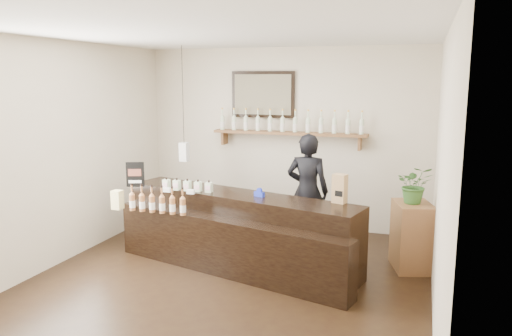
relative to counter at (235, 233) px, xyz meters
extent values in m
plane|color=black|center=(0.10, -0.58, -0.42)|extent=(5.00, 5.00, 0.00)
plane|color=beige|center=(0.10, 1.92, 0.98)|extent=(4.50, 0.00, 4.50)
plane|color=beige|center=(0.10, -3.08, 0.98)|extent=(4.50, 0.00, 4.50)
plane|color=beige|center=(-2.15, -0.58, 0.98)|extent=(0.00, 5.00, 5.00)
plane|color=beige|center=(2.35, -0.58, 0.98)|extent=(0.00, 5.00, 5.00)
plane|color=white|center=(0.10, -0.58, 2.38)|extent=(5.00, 5.00, 0.00)
cube|color=brown|center=(0.20, 1.79, 1.08)|extent=(2.40, 0.25, 0.04)
cube|color=brown|center=(-0.88, 1.82, 0.96)|extent=(0.04, 0.20, 0.20)
cube|color=brown|center=(1.28, 1.82, 0.96)|extent=(0.04, 0.20, 0.20)
cube|color=black|center=(-0.25, 1.89, 1.66)|extent=(1.02, 0.04, 0.72)
cube|color=#423A2B|center=(-0.25, 1.86, 1.66)|extent=(0.92, 0.01, 0.62)
cube|color=white|center=(-1.20, 1.02, 0.83)|extent=(0.12, 0.12, 0.28)
cylinder|color=black|center=(-1.20, 1.02, 1.67)|extent=(0.01, 0.01, 1.41)
cylinder|color=silver|center=(-0.90, 1.79, 1.20)|extent=(0.07, 0.07, 0.20)
cone|color=silver|center=(-0.90, 1.79, 1.33)|extent=(0.07, 0.07, 0.05)
cylinder|color=silver|center=(-0.90, 1.79, 1.39)|extent=(0.02, 0.02, 0.07)
cylinder|color=gold|center=(-0.90, 1.79, 1.43)|extent=(0.03, 0.03, 0.02)
cylinder|color=white|center=(-0.90, 1.79, 1.18)|extent=(0.07, 0.07, 0.09)
cylinder|color=silver|center=(-0.70, 1.79, 1.20)|extent=(0.07, 0.07, 0.20)
cone|color=silver|center=(-0.70, 1.79, 1.33)|extent=(0.07, 0.07, 0.05)
cylinder|color=silver|center=(-0.70, 1.79, 1.39)|extent=(0.02, 0.02, 0.07)
cylinder|color=gold|center=(-0.70, 1.79, 1.43)|extent=(0.03, 0.03, 0.02)
cylinder|color=white|center=(-0.70, 1.79, 1.18)|extent=(0.07, 0.07, 0.09)
cylinder|color=silver|center=(-0.50, 1.79, 1.20)|extent=(0.07, 0.07, 0.20)
cone|color=silver|center=(-0.50, 1.79, 1.33)|extent=(0.07, 0.07, 0.05)
cylinder|color=silver|center=(-0.50, 1.79, 1.39)|extent=(0.02, 0.02, 0.07)
cylinder|color=gold|center=(-0.50, 1.79, 1.43)|extent=(0.03, 0.03, 0.02)
cylinder|color=white|center=(-0.50, 1.79, 1.18)|extent=(0.07, 0.07, 0.09)
cylinder|color=silver|center=(-0.30, 1.79, 1.20)|extent=(0.07, 0.07, 0.20)
cone|color=silver|center=(-0.30, 1.79, 1.33)|extent=(0.07, 0.07, 0.05)
cylinder|color=silver|center=(-0.30, 1.79, 1.39)|extent=(0.02, 0.02, 0.07)
cylinder|color=gold|center=(-0.30, 1.79, 1.43)|extent=(0.03, 0.03, 0.02)
cylinder|color=white|center=(-0.30, 1.79, 1.18)|extent=(0.07, 0.07, 0.09)
cylinder|color=silver|center=(-0.10, 1.79, 1.20)|extent=(0.07, 0.07, 0.20)
cone|color=silver|center=(-0.10, 1.79, 1.33)|extent=(0.07, 0.07, 0.05)
cylinder|color=silver|center=(-0.10, 1.79, 1.39)|extent=(0.02, 0.02, 0.07)
cylinder|color=gold|center=(-0.10, 1.79, 1.43)|extent=(0.03, 0.03, 0.02)
cylinder|color=white|center=(-0.10, 1.79, 1.18)|extent=(0.07, 0.07, 0.09)
cylinder|color=silver|center=(0.10, 1.79, 1.20)|extent=(0.07, 0.07, 0.20)
cone|color=silver|center=(0.10, 1.79, 1.33)|extent=(0.07, 0.07, 0.05)
cylinder|color=silver|center=(0.10, 1.79, 1.39)|extent=(0.02, 0.02, 0.07)
cylinder|color=gold|center=(0.10, 1.79, 1.43)|extent=(0.03, 0.03, 0.02)
cylinder|color=white|center=(0.10, 1.79, 1.18)|extent=(0.07, 0.07, 0.09)
cylinder|color=silver|center=(0.30, 1.79, 1.20)|extent=(0.07, 0.07, 0.20)
cone|color=silver|center=(0.30, 1.79, 1.33)|extent=(0.07, 0.07, 0.05)
cylinder|color=silver|center=(0.30, 1.79, 1.39)|extent=(0.02, 0.02, 0.07)
cylinder|color=gold|center=(0.30, 1.79, 1.43)|extent=(0.03, 0.03, 0.02)
cylinder|color=white|center=(0.30, 1.79, 1.18)|extent=(0.07, 0.07, 0.09)
cylinder|color=silver|center=(0.50, 1.79, 1.20)|extent=(0.07, 0.07, 0.20)
cone|color=silver|center=(0.50, 1.79, 1.33)|extent=(0.07, 0.07, 0.05)
cylinder|color=silver|center=(0.50, 1.79, 1.39)|extent=(0.02, 0.02, 0.07)
cylinder|color=gold|center=(0.50, 1.79, 1.43)|extent=(0.03, 0.03, 0.02)
cylinder|color=white|center=(0.50, 1.79, 1.18)|extent=(0.07, 0.07, 0.09)
cylinder|color=silver|center=(0.70, 1.79, 1.20)|extent=(0.07, 0.07, 0.20)
cone|color=silver|center=(0.70, 1.79, 1.33)|extent=(0.07, 0.07, 0.05)
cylinder|color=silver|center=(0.70, 1.79, 1.39)|extent=(0.02, 0.02, 0.07)
cylinder|color=gold|center=(0.70, 1.79, 1.43)|extent=(0.03, 0.03, 0.02)
cylinder|color=white|center=(0.70, 1.79, 1.18)|extent=(0.07, 0.07, 0.09)
cylinder|color=silver|center=(0.90, 1.79, 1.20)|extent=(0.07, 0.07, 0.20)
cone|color=silver|center=(0.90, 1.79, 1.33)|extent=(0.07, 0.07, 0.05)
cylinder|color=silver|center=(0.90, 1.79, 1.39)|extent=(0.02, 0.02, 0.07)
cylinder|color=gold|center=(0.90, 1.79, 1.43)|extent=(0.03, 0.03, 0.02)
cylinder|color=white|center=(0.90, 1.79, 1.18)|extent=(0.07, 0.07, 0.09)
cylinder|color=silver|center=(1.10, 1.79, 1.20)|extent=(0.07, 0.07, 0.20)
cone|color=silver|center=(1.10, 1.79, 1.33)|extent=(0.07, 0.07, 0.05)
cylinder|color=silver|center=(1.10, 1.79, 1.39)|extent=(0.02, 0.02, 0.07)
cylinder|color=gold|center=(1.10, 1.79, 1.43)|extent=(0.03, 0.03, 0.02)
cylinder|color=white|center=(1.10, 1.79, 1.18)|extent=(0.07, 0.07, 0.09)
cylinder|color=silver|center=(1.30, 1.79, 1.20)|extent=(0.07, 0.07, 0.20)
cone|color=silver|center=(1.30, 1.79, 1.33)|extent=(0.07, 0.07, 0.05)
cylinder|color=silver|center=(1.30, 1.79, 1.39)|extent=(0.02, 0.02, 0.07)
cylinder|color=gold|center=(1.30, 1.79, 1.43)|extent=(0.03, 0.03, 0.02)
cylinder|color=white|center=(1.30, 1.79, 1.18)|extent=(0.07, 0.07, 0.09)
cube|color=black|center=(0.01, 0.12, 0.03)|extent=(3.26, 1.35, 0.90)
cube|color=black|center=(0.01, -0.31, -0.08)|extent=(3.19, 1.07, 0.68)
cube|color=white|center=(-0.89, -0.09, 0.50)|extent=(0.10, 0.04, 0.05)
cube|color=white|center=(-0.56, -0.09, 0.50)|extent=(0.10, 0.04, 0.05)
cube|color=#EDE091|center=(-1.49, -0.31, 0.32)|extent=(0.12, 0.12, 0.12)
cube|color=#EDE091|center=(-1.49, -0.31, 0.44)|extent=(0.12, 0.12, 0.12)
cube|color=silver|center=(-0.99, 0.07, 0.54)|extent=(0.08, 0.08, 0.13)
cube|color=#F1BCC9|center=(-0.99, 0.03, 0.54)|extent=(0.07, 0.00, 0.06)
cylinder|color=black|center=(-0.99, 0.07, 0.61)|extent=(0.02, 0.02, 0.03)
cube|color=silver|center=(-0.83, 0.07, 0.54)|extent=(0.08, 0.08, 0.13)
cube|color=#F1BCC9|center=(-0.83, 0.03, 0.54)|extent=(0.07, 0.00, 0.06)
cylinder|color=black|center=(-0.83, 0.07, 0.61)|extent=(0.02, 0.02, 0.03)
cube|color=silver|center=(-0.68, 0.07, 0.54)|extent=(0.08, 0.08, 0.13)
cube|color=#F1BCC9|center=(-0.68, 0.03, 0.54)|extent=(0.07, 0.00, 0.06)
cylinder|color=black|center=(-0.68, 0.07, 0.61)|extent=(0.02, 0.02, 0.03)
cube|color=silver|center=(-0.53, 0.07, 0.54)|extent=(0.08, 0.08, 0.13)
cube|color=#F1BCC9|center=(-0.53, 0.03, 0.54)|extent=(0.07, 0.00, 0.06)
cylinder|color=black|center=(-0.53, 0.07, 0.61)|extent=(0.02, 0.02, 0.03)
cube|color=silver|center=(-0.38, 0.07, 0.54)|extent=(0.08, 0.08, 0.13)
cube|color=#F1BCC9|center=(-0.38, 0.03, 0.54)|extent=(0.07, 0.00, 0.06)
cylinder|color=black|center=(-0.38, 0.07, 0.61)|extent=(0.02, 0.02, 0.03)
cylinder|color=#A16336|center=(-1.27, -0.31, 0.36)|extent=(0.07, 0.07, 0.20)
cone|color=#A16336|center=(-1.27, -0.31, 0.49)|extent=(0.07, 0.07, 0.05)
cylinder|color=#A16336|center=(-1.27, -0.31, 0.55)|extent=(0.02, 0.02, 0.07)
cylinder|color=black|center=(-1.27, -0.31, 0.59)|extent=(0.03, 0.03, 0.02)
cylinder|color=white|center=(-1.27, -0.31, 0.34)|extent=(0.07, 0.07, 0.09)
cylinder|color=#A16336|center=(-1.13, -0.31, 0.36)|extent=(0.07, 0.07, 0.20)
cone|color=#A16336|center=(-1.13, -0.31, 0.49)|extent=(0.07, 0.07, 0.05)
cylinder|color=#A16336|center=(-1.13, -0.31, 0.55)|extent=(0.02, 0.02, 0.07)
cylinder|color=black|center=(-1.13, -0.31, 0.59)|extent=(0.03, 0.03, 0.02)
cylinder|color=white|center=(-1.13, -0.31, 0.34)|extent=(0.07, 0.07, 0.09)
cylinder|color=#A16336|center=(-0.99, -0.31, 0.36)|extent=(0.07, 0.07, 0.20)
cone|color=#A16336|center=(-0.99, -0.31, 0.49)|extent=(0.07, 0.07, 0.05)
cylinder|color=#A16336|center=(-0.99, -0.31, 0.55)|extent=(0.02, 0.02, 0.07)
cylinder|color=black|center=(-0.99, -0.31, 0.59)|extent=(0.03, 0.03, 0.02)
cylinder|color=white|center=(-0.99, -0.31, 0.34)|extent=(0.07, 0.07, 0.09)
cylinder|color=#A16336|center=(-0.84, -0.31, 0.36)|extent=(0.07, 0.07, 0.20)
cone|color=#A16336|center=(-0.84, -0.31, 0.49)|extent=(0.07, 0.07, 0.05)
cylinder|color=#A16336|center=(-0.84, -0.31, 0.55)|extent=(0.02, 0.02, 0.07)
cylinder|color=black|center=(-0.84, -0.31, 0.59)|extent=(0.03, 0.03, 0.02)
cylinder|color=white|center=(-0.84, -0.31, 0.34)|extent=(0.07, 0.07, 0.09)
cylinder|color=#A16336|center=(-0.70, -0.31, 0.36)|extent=(0.07, 0.07, 0.20)
cone|color=#A16336|center=(-0.70, -0.31, 0.49)|extent=(0.07, 0.07, 0.05)
cylinder|color=#A16336|center=(-0.70, -0.31, 0.55)|extent=(0.02, 0.02, 0.07)
cylinder|color=black|center=(-0.70, -0.31, 0.59)|extent=(0.03, 0.03, 0.02)
cylinder|color=white|center=(-0.70, -0.31, 0.34)|extent=(0.07, 0.07, 0.09)
cylinder|color=#A16336|center=(-0.56, -0.31, 0.36)|extent=(0.07, 0.07, 0.20)
cone|color=#A16336|center=(-0.56, -0.31, 0.49)|extent=(0.07, 0.07, 0.05)
cylinder|color=#A16336|center=(-0.56, -0.31, 0.55)|extent=(0.02, 0.02, 0.07)
cylinder|color=black|center=(-0.56, -0.31, 0.59)|extent=(0.03, 0.03, 0.02)
cylinder|color=white|center=(-0.56, -0.31, 0.34)|extent=(0.07, 0.07, 0.09)
cube|color=black|center=(-1.44, 0.06, 0.64)|extent=(0.23, 0.10, 0.33)
cube|color=brown|center=(-1.44, 0.05, 0.67)|extent=(0.16, 0.06, 0.10)
cube|color=white|center=(-1.44, 0.05, 0.55)|extent=(0.16, 0.06, 0.04)
cube|color=#9A7D4A|center=(1.28, 0.05, 0.65)|extent=(0.18, 0.16, 0.34)
cube|color=black|center=(1.28, -0.01, 0.60)|extent=(0.09, 0.03, 0.07)
cube|color=#1726A6|center=(0.30, 0.05, 0.51)|extent=(0.14, 0.09, 0.06)
cylinder|color=#1726A6|center=(0.30, 0.05, 0.55)|extent=(0.08, 0.05, 0.07)
cube|color=brown|center=(2.10, 0.59, -0.01)|extent=(0.56, 0.67, 0.83)
imported|color=#336026|center=(2.10, 0.59, 0.64)|extent=(0.46, 0.41, 0.46)
imported|color=black|center=(0.70, 0.97, 0.48)|extent=(0.66, 0.44, 1.81)
camera|label=1|loc=(2.17, -5.60, 1.89)|focal=35.00mm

